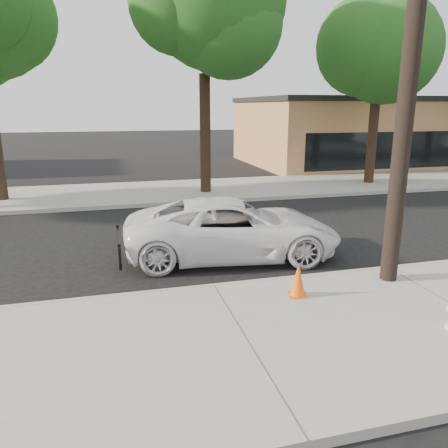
% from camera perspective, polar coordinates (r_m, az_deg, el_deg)
% --- Properties ---
extents(ground, '(120.00, 120.00, 0.00)m').
position_cam_1_polar(ground, '(10.87, -3.88, -4.47)').
color(ground, black).
rests_on(ground, ground).
extents(near_sidewalk, '(90.00, 4.40, 0.15)m').
position_cam_1_polar(near_sidewalk, '(7.03, 3.01, -15.32)').
color(near_sidewalk, gray).
rests_on(near_sidewalk, ground).
extents(far_sidewalk, '(90.00, 5.00, 0.15)m').
position_cam_1_polar(far_sidewalk, '(19.00, -8.76, 4.13)').
color(far_sidewalk, gray).
rests_on(far_sidewalk, ground).
extents(curb_near, '(90.00, 0.12, 0.16)m').
position_cam_1_polar(curb_near, '(8.92, -1.31, -8.40)').
color(curb_near, '#9E9B93').
rests_on(curb_near, ground).
extents(building_main, '(18.00, 10.00, 4.00)m').
position_cam_1_polar(building_main, '(31.65, 20.15, 11.25)').
color(building_main, '#AD6948').
rests_on(building_main, ground).
extents(utility_pole, '(1.40, 0.34, 9.00)m').
position_cam_1_polar(utility_pole, '(9.24, 23.38, 20.57)').
color(utility_pole, black).
rests_on(utility_pole, near_sidewalk).
extents(tree_c, '(4.96, 4.80, 9.55)m').
position_cam_1_polar(tree_c, '(18.46, -1.80, 25.32)').
color(tree_c, black).
rests_on(tree_c, far_sidewalk).
extents(tree_d, '(4.50, 4.35, 8.75)m').
position_cam_1_polar(tree_d, '(21.86, 20.46, 21.40)').
color(tree_d, black).
rests_on(tree_d, far_sidewalk).
extents(police_cruiser, '(5.51, 3.07, 1.46)m').
position_cam_1_polar(police_cruiser, '(10.75, 1.19, -0.57)').
color(police_cruiser, white).
rests_on(police_cruiser, ground).
extents(traffic_cone, '(0.42, 0.42, 0.65)m').
position_cam_1_polar(traffic_cone, '(8.41, 9.65, -7.23)').
color(traffic_cone, '#F35D0C').
rests_on(traffic_cone, near_sidewalk).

